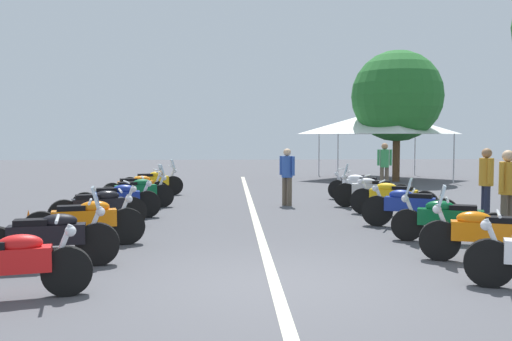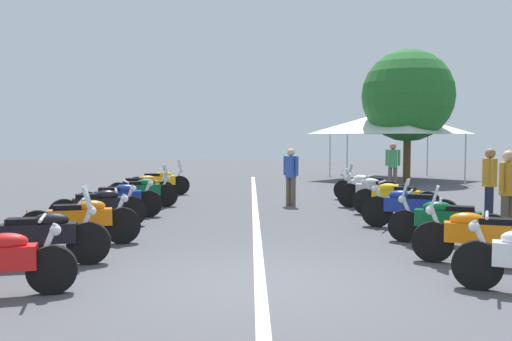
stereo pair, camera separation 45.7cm
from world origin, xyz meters
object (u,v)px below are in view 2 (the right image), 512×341
(motorcycle_left_row_3, at_px, (99,207))
(motorcycle_right_row_5, at_px, (376,191))
(motorcycle_right_row_3, at_px, (409,207))
(motorcycle_left_row_1, at_px, (41,236))
(motorcycle_left_row_2, at_px, (82,220))
(motorcycle_right_row_6, at_px, (366,186))
(bystander_4, at_px, (393,163))
(motorcycle_left_row_6, at_px, (142,187))
(motorcycle_left_row_4, at_px, (119,199))
(roadside_tree_0, at_px, (408,96))
(event_tent, at_px, (392,122))
(motorcycle_left_row_7, at_px, (159,181))
(bystander_1, at_px, (508,187))
(bystander_3, at_px, (490,179))
(bystander_0, at_px, (291,172))
(motorcycle_right_row_1, at_px, (477,235))
(motorcycle_right_row_2, at_px, (445,220))
(motorcycle_right_row_4, at_px, (395,198))
(motorcycle_left_row_5, at_px, (141,191))
(traffic_cone_0, at_px, (27,226))

(motorcycle_left_row_3, relative_size, motorcycle_right_row_5, 0.93)
(motorcycle_right_row_3, bearing_deg, motorcycle_left_row_1, 52.01)
(motorcycle_left_row_2, relative_size, motorcycle_right_row_6, 1.09)
(bystander_4, bearing_deg, motorcycle_left_row_6, -64.60)
(motorcycle_left_row_4, height_order, motorcycle_right_row_3, motorcycle_right_row_3)
(motorcycle_left_row_2, xyz_separation_m, motorcycle_left_row_4, (3.41, 0.13, -0.00))
(motorcycle_right_row_3, bearing_deg, roadside_tree_0, -80.57)
(motorcycle_right_row_6, relative_size, event_tent, 0.35)
(motorcycle_left_row_7, height_order, motorcycle_right_row_5, motorcycle_right_row_5)
(motorcycle_left_row_1, distance_m, motorcycle_left_row_6, 8.39)
(bystander_1, bearing_deg, motorcycle_left_row_3, -132.90)
(motorcycle_right_row_3, xyz_separation_m, bystander_3, (0.72, -2.04, 0.54))
(bystander_0, distance_m, bystander_4, 5.72)
(motorcycle_left_row_4, height_order, motorcycle_left_row_6, motorcycle_left_row_4)
(bystander_4, bearing_deg, bystander_3, 7.56)
(motorcycle_right_row_1, bearing_deg, bystander_0, -52.88)
(motorcycle_right_row_2, xyz_separation_m, motorcycle_right_row_5, (5.13, 0.11, 0.02))
(motorcycle_right_row_4, bearing_deg, motorcycle_right_row_5, -57.52)
(motorcycle_left_row_3, xyz_separation_m, motorcycle_right_row_4, (1.65, -6.86, 0.00))
(motorcycle_left_row_2, relative_size, bystander_4, 1.20)
(motorcycle_left_row_7, xyz_separation_m, motorcycle_right_row_2, (-8.53, -6.64, -0.01))
(motorcycle_left_row_5, height_order, motorcycle_right_row_2, motorcycle_left_row_5)
(motorcycle_left_row_3, height_order, roadside_tree_0, roadside_tree_0)
(motorcycle_left_row_1, height_order, motorcycle_right_row_3, motorcycle_left_row_1)
(bystander_3, bearing_deg, bystander_4, -80.54)
(motorcycle_right_row_5, bearing_deg, motorcycle_left_row_5, 15.00)
(motorcycle_left_row_5, relative_size, bystander_4, 1.17)
(motorcycle_left_row_4, bearing_deg, bystander_4, 26.23)
(traffic_cone_0, distance_m, bystander_4, 13.29)
(motorcycle_right_row_6, height_order, bystander_4, bystander_4)
(bystander_1, bearing_deg, bystander_4, 145.44)
(traffic_cone_0, xyz_separation_m, bystander_1, (0.07, -9.19, 0.72))
(event_tent, bearing_deg, bystander_0, 150.82)
(motorcycle_left_row_2, distance_m, traffic_cone_0, 1.28)
(motorcycle_left_row_5, distance_m, motorcycle_right_row_6, 6.79)
(bystander_3, bearing_deg, event_tent, -87.37)
(motorcycle_right_row_3, height_order, motorcycle_right_row_5, motorcycle_right_row_5)
(motorcycle_left_row_2, height_order, bystander_3, bystander_3)
(motorcycle_right_row_1, relative_size, bystander_4, 1.11)
(motorcycle_left_row_4, bearing_deg, bystander_3, -17.84)
(motorcycle_left_row_5, height_order, motorcycle_right_row_4, motorcycle_left_row_5)
(motorcycle_left_row_4, bearing_deg, motorcycle_right_row_6, 15.75)
(motorcycle_left_row_3, xyz_separation_m, bystander_0, (3.84, -4.43, 0.49))
(bystander_0, distance_m, bystander_3, 5.40)
(motorcycle_right_row_6, bearing_deg, motorcycle_right_row_1, 117.75)
(motorcycle_left_row_1, height_order, bystander_4, bystander_4)
(motorcycle_left_row_1, relative_size, event_tent, 0.39)
(motorcycle_right_row_5, distance_m, motorcycle_right_row_6, 1.73)
(motorcycle_right_row_2, height_order, bystander_1, bystander_1)
(event_tent, bearing_deg, motorcycle_left_row_4, 140.81)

